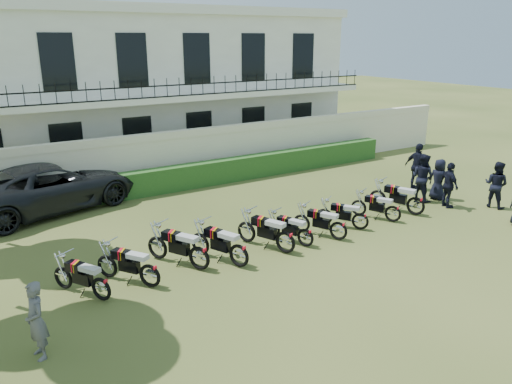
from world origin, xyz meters
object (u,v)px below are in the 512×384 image
motorcycle_5 (306,233)px  officer_5 (418,167)px  motorcycle_6 (339,226)px  officer_3 (439,179)px  suv (50,187)px  inspector (36,321)px  officer_1 (496,185)px  motorcycle_8 (393,210)px  motorcycle_2 (199,252)px  motorcycle_0 (101,283)px  motorcycle_7 (361,217)px  officer_4 (422,177)px  motorcycle_9 (416,202)px  motorcycle_1 (150,270)px  motorcycle_3 (239,250)px  motorcycle_4 (286,237)px  officer_2 (449,185)px

motorcycle_5 → officer_5: 7.86m
motorcycle_6 → officer_3: bearing=-16.1°
motorcycle_6 → suv: 10.41m
inspector → officer_1: size_ratio=0.93×
suv → officer_1: officer_1 is taller
suv → officer_3: size_ratio=3.89×
motorcycle_8 → motorcycle_2: bearing=151.9°
motorcycle_2 → motorcycle_5: motorcycle_2 is taller
motorcycle_0 → motorcycle_7: motorcycle_0 is taller
motorcycle_6 → inspector: inspector is taller
motorcycle_2 → officer_3: size_ratio=1.18×
suv → motorcycle_0: bearing=161.9°
motorcycle_6 → officer_4: officer_4 is taller
motorcycle_9 → officer_5: officer_5 is taller
motorcycle_0 → motorcycle_1: (1.21, 0.01, 0.02)m
suv → motorcycle_5: bearing=-158.6°
motorcycle_3 → motorcycle_4: motorcycle_4 is taller
motorcycle_6 → suv: (-6.93, 7.76, 0.40)m
motorcycle_2 → motorcycle_8: motorcycle_2 is taller
officer_3 → officer_4: officer_4 is taller
motorcycle_7 → suv: 11.03m
motorcycle_9 → motorcycle_4: bearing=160.0°
motorcycle_4 → inspector: bearing=169.3°
motorcycle_9 → officer_3: officer_3 is taller
motorcycle_2 → motorcycle_8: 7.17m
motorcycle_6 → officer_1: (6.99, -0.62, 0.40)m
officer_2 → inspector: bearing=114.6°
motorcycle_0 → officer_5: 13.77m
motorcycle_1 → officer_2: 11.54m
motorcycle_0 → officer_2: 12.76m
motorcycle_1 → motorcycle_9: bearing=-33.3°
motorcycle_5 → motorcycle_8: motorcycle_8 is taller
motorcycle_3 → officer_5: (9.89, 2.45, 0.45)m
suv → motorcycle_2: bearing=-177.8°
motorcycle_6 → officer_4: size_ratio=0.92×
motorcycle_8 → officer_2: 2.92m
motorcycle_3 → suv: (-3.37, 7.78, 0.35)m
motorcycle_9 → suv: suv is taller
motorcycle_1 → motorcycle_6: 6.03m
motorcycle_2 → suv: suv is taller
inspector → officer_5: officer_5 is taller
motorcycle_1 → motorcycle_2: bearing=-25.0°
motorcycle_7 → suv: (-8.10, 7.48, 0.42)m
motorcycle_6 → motorcycle_7: 1.21m
motorcycle_2 → motorcycle_3: motorcycle_2 is taller
suv → officer_1: bearing=-136.7°
motorcycle_4 → suv: (-4.97, 7.70, 0.35)m
motorcycle_3 → motorcycle_8: bearing=-20.1°
motorcycle_0 → motorcycle_5: bearing=-30.6°
motorcycle_1 → officer_4: bearing=-28.1°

